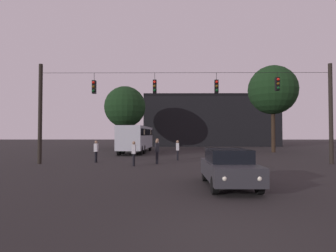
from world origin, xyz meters
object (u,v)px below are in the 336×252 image
(pedestrian_crossing_left, at_px, (96,150))
(pedestrian_trailing, at_px, (157,148))
(city_bus, at_px, (137,137))
(tree_behind_building, at_px, (125,107))
(pedestrian_near_bus, at_px, (178,149))
(tree_left_silhouette, at_px, (273,90))
(car_near_right, at_px, (228,167))
(pedestrian_crossing_center, at_px, (134,152))
(pedestrian_crossing_right, at_px, (157,150))

(pedestrian_crossing_left, relative_size, pedestrian_trailing, 0.92)
(city_bus, height_order, tree_behind_building, tree_behind_building)
(pedestrian_crossing_left, height_order, pedestrian_near_bus, pedestrian_crossing_left)
(pedestrian_trailing, distance_m, tree_left_silhouette, 18.17)
(car_near_right, distance_m, pedestrian_crossing_center, 8.90)
(city_bus, xyz_separation_m, pedestrian_near_bus, (4.48, -9.41, -0.95))
(city_bus, relative_size, car_near_right, 2.56)
(pedestrian_crossing_center, bearing_deg, tree_left_silhouette, 44.60)
(tree_left_silhouette, bearing_deg, city_bus, -176.90)
(pedestrian_crossing_left, distance_m, pedestrian_crossing_center, 3.90)
(city_bus, xyz_separation_m, tree_behind_building, (-2.75, 8.70, 4.27))
(city_bus, distance_m, pedestrian_near_bus, 10.47)
(pedestrian_crossing_left, relative_size, tree_left_silhouette, 0.16)
(tree_left_silhouette, bearing_deg, pedestrian_trailing, -140.73)
(car_near_right, bearing_deg, city_bus, 106.55)
(city_bus, height_order, pedestrian_crossing_right, city_bus)
(pedestrian_crossing_center, height_order, pedestrian_trailing, pedestrian_trailing)
(car_near_right, relative_size, tree_left_silhouette, 0.42)
(car_near_right, distance_m, pedestrian_crossing_right, 9.29)
(pedestrian_trailing, bearing_deg, pedestrian_near_bus, 16.96)
(car_near_right, distance_m, pedestrian_trailing, 11.61)
(city_bus, relative_size, pedestrian_trailing, 6.21)
(car_near_right, height_order, pedestrian_near_bus, pedestrian_near_bus)
(pedestrian_near_bus, height_order, pedestrian_trailing, pedestrian_trailing)
(car_near_right, relative_size, pedestrian_crossing_left, 2.64)
(city_bus, relative_size, pedestrian_crossing_center, 6.72)
(pedestrian_crossing_left, relative_size, pedestrian_near_bus, 1.01)
(city_bus, xyz_separation_m, tree_left_silhouette, (16.03, 0.87, 5.49))
(city_bus, relative_size, pedestrian_crossing_right, 6.45)
(car_near_right, height_order, pedestrian_crossing_right, pedestrian_crossing_right)
(pedestrian_trailing, xyz_separation_m, tree_behind_building, (-5.60, 18.61, 5.12))
(pedestrian_trailing, height_order, tree_behind_building, tree_behind_building)
(tree_behind_building, bearing_deg, tree_left_silhouette, -22.63)
(pedestrian_crossing_right, relative_size, tree_left_silhouette, 0.17)
(pedestrian_crossing_center, distance_m, tree_left_silhouette, 21.50)
(city_bus, distance_m, car_near_right, 21.95)
(car_near_right, xyz_separation_m, tree_behind_building, (-9.00, 29.71, 5.34))
(car_near_right, xyz_separation_m, pedestrian_crossing_left, (-7.97, 9.78, 0.13))
(pedestrian_crossing_center, xyz_separation_m, tree_left_silhouette, (14.61, 14.41, 6.42))
(pedestrian_crossing_center, xyz_separation_m, pedestrian_near_bus, (3.05, 4.12, -0.02))
(pedestrian_crossing_right, distance_m, tree_behind_building, 22.39)
(pedestrian_crossing_center, distance_m, pedestrian_near_bus, 5.13)
(tree_behind_building, bearing_deg, pedestrian_crossing_right, -74.89)
(pedestrian_crossing_left, bearing_deg, tree_behind_building, 92.95)
(tree_left_silhouette, bearing_deg, tree_behind_building, 157.37)
(pedestrian_near_bus, bearing_deg, pedestrian_crossing_center, -126.51)
(tree_left_silhouette, distance_m, tree_behind_building, 20.39)
(car_near_right, xyz_separation_m, pedestrian_crossing_right, (-3.32, 8.68, 0.18))
(pedestrian_trailing, xyz_separation_m, tree_left_silhouette, (13.19, 10.78, 6.33))
(pedestrian_crossing_center, bearing_deg, tree_behind_building, 100.64)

